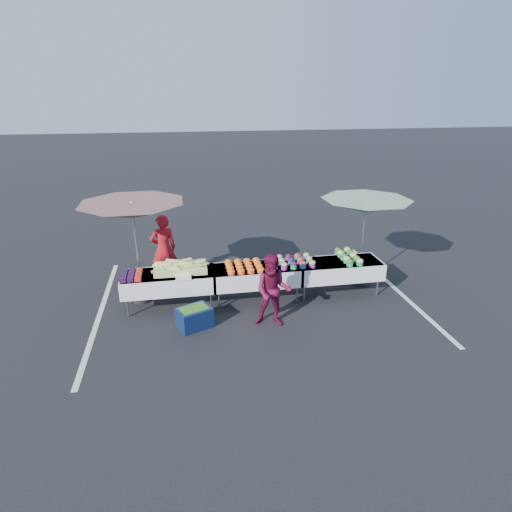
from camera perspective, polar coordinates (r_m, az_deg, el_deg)
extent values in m
plane|color=black|center=(9.22, 0.00, -5.80)|extent=(80.00, 80.00, 0.00)
cube|color=silver|center=(9.27, -20.02, -7.03)|extent=(0.10, 5.00, 0.00)
cube|color=silver|center=(10.22, 18.00, -4.07)|extent=(0.10, 5.00, 0.00)
cube|color=white|center=(8.80, -11.63, -2.39)|extent=(1.80, 0.75, 0.04)
cube|color=white|center=(8.86, -11.55, -3.34)|extent=(1.86, 0.81, 0.36)
cylinder|color=slate|center=(8.83, -16.74, -6.65)|extent=(0.04, 0.04, 0.39)
cylinder|color=slate|center=(9.36, -16.40, -4.98)|extent=(0.04, 0.04, 0.39)
cylinder|color=slate|center=(8.77, -6.01, -6.01)|extent=(0.04, 0.04, 0.39)
cylinder|color=slate|center=(9.29, -6.30, -4.36)|extent=(0.04, 0.04, 0.39)
cube|color=white|center=(8.91, 0.00, -1.62)|extent=(1.80, 0.75, 0.04)
cube|color=white|center=(8.97, 0.00, -2.56)|extent=(1.86, 0.81, 0.36)
cylinder|color=slate|center=(8.78, -4.96, -5.94)|extent=(0.04, 0.04, 0.39)
cylinder|color=slate|center=(9.30, -5.31, -4.30)|extent=(0.04, 0.04, 0.39)
cylinder|color=slate|center=(9.04, 5.47, -5.10)|extent=(0.04, 0.04, 0.39)
cylinder|color=slate|center=(9.55, 4.54, -3.55)|extent=(0.04, 0.04, 0.39)
cube|color=white|center=(9.37, 10.90, -0.83)|extent=(1.80, 0.75, 0.04)
cube|color=white|center=(9.43, 10.83, -1.74)|extent=(1.86, 0.81, 0.36)
cylinder|color=slate|center=(9.08, 6.45, -5.01)|extent=(0.04, 0.04, 0.39)
cylinder|color=slate|center=(9.59, 5.47, -3.48)|extent=(0.04, 0.04, 0.39)
cylinder|color=slate|center=(9.65, 15.86, -4.09)|extent=(0.04, 0.04, 0.39)
cylinder|color=slate|center=(10.13, 14.46, -2.70)|extent=(0.04, 0.04, 0.39)
cube|color=black|center=(8.61, -17.34, -3.07)|extent=(0.12, 0.12, 0.08)
cube|color=black|center=(8.73, -17.24, -2.70)|extent=(0.12, 0.12, 0.08)
cube|color=black|center=(8.86, -17.15, -2.34)|extent=(0.12, 0.12, 0.08)
cube|color=black|center=(8.99, -17.06, -1.99)|extent=(0.12, 0.12, 0.08)
cube|color=black|center=(8.59, -16.42, -3.02)|extent=(0.12, 0.12, 0.08)
cube|color=black|center=(8.71, -16.33, -2.65)|extent=(0.12, 0.12, 0.08)
cube|color=black|center=(8.84, -16.25, -2.28)|extent=(0.12, 0.12, 0.08)
cube|color=black|center=(8.97, -16.17, -1.93)|extent=(0.12, 0.12, 0.08)
cube|color=red|center=(8.57, -15.49, -2.97)|extent=(0.12, 0.12, 0.08)
cube|color=red|center=(8.70, -15.42, -2.59)|extent=(0.12, 0.12, 0.08)
cube|color=red|center=(8.83, -15.35, -2.23)|extent=(0.12, 0.12, 0.08)
cube|color=red|center=(8.96, -15.28, -1.88)|extent=(0.12, 0.12, 0.08)
cube|color=#A9C062|center=(8.80, -10.04, -1.62)|extent=(1.05, 0.55, 0.14)
cylinder|color=#A9C062|center=(8.93, -8.12, -0.92)|extent=(0.27, 0.09, 0.10)
cylinder|color=#A9C062|center=(8.82, -12.55, -1.04)|extent=(0.27, 0.14, 0.07)
cylinder|color=#A9C062|center=(8.65, -9.36, -0.95)|extent=(0.27, 0.14, 0.09)
cylinder|color=#A9C062|center=(8.83, -12.82, -1.42)|extent=(0.27, 0.15, 0.10)
cylinder|color=#A9C062|center=(8.72, -11.24, -1.27)|extent=(0.27, 0.15, 0.08)
cylinder|color=#A9C062|center=(8.80, -10.34, -0.80)|extent=(0.27, 0.10, 0.10)
cylinder|color=#A9C062|center=(8.68, -10.34, -1.12)|extent=(0.27, 0.07, 0.08)
cylinder|color=#A9C062|center=(8.61, -10.93, -1.69)|extent=(0.27, 0.14, 0.09)
cylinder|color=#A9C062|center=(8.95, -11.13, -0.61)|extent=(0.27, 0.12, 0.08)
cylinder|color=#A9C062|center=(8.88, -7.14, -0.91)|extent=(0.27, 0.16, 0.08)
cylinder|color=#A9C062|center=(8.74, -12.13, -1.23)|extent=(0.27, 0.11, 0.07)
cylinder|color=#A9C062|center=(8.58, -10.61, -2.04)|extent=(0.27, 0.10, 0.07)
cylinder|color=#A9C062|center=(8.89, -9.41, -0.55)|extent=(0.27, 0.12, 0.08)
cylinder|color=#A9C062|center=(8.58, -12.94, -1.90)|extent=(0.27, 0.15, 0.08)
cylinder|color=#A9C062|center=(8.80, -12.32, -0.94)|extent=(0.27, 0.10, 0.08)
cylinder|color=#A9C062|center=(8.73, -8.71, -1.16)|extent=(0.27, 0.16, 0.10)
cylinder|color=#A9C062|center=(8.69, -11.95, -1.03)|extent=(0.27, 0.12, 0.09)
cylinder|color=#A9C062|center=(8.54, -8.26, -1.30)|extent=(0.27, 0.09, 0.07)
cylinder|color=#A9C062|center=(8.60, -7.82, -1.61)|extent=(0.27, 0.10, 0.09)
cylinder|color=#A9C062|center=(8.66, -8.42, -1.57)|extent=(0.27, 0.12, 0.09)
cylinder|color=#A9C062|center=(9.00, -9.45, -0.81)|extent=(0.27, 0.10, 0.08)
cylinder|color=#A9C062|center=(8.75, -7.63, -0.86)|extent=(0.27, 0.14, 0.10)
cube|color=white|center=(8.50, -9.66, -2.78)|extent=(0.30, 0.25, 0.05)
cylinder|color=#F04E1A|center=(8.56, -3.30, -2.31)|extent=(0.15, 0.15, 0.05)
ellipsoid|color=#FD600E|center=(8.55, -3.30, -2.06)|extent=(0.15, 0.15, 0.08)
cylinder|color=#F04E1A|center=(8.73, -3.44, -1.84)|extent=(0.15, 0.15, 0.05)
ellipsoid|color=#FD600E|center=(8.71, -3.45, -1.60)|extent=(0.15, 0.15, 0.08)
cylinder|color=#F04E1A|center=(8.89, -3.58, -1.39)|extent=(0.15, 0.15, 0.05)
ellipsoid|color=#FD600E|center=(8.88, -3.59, -1.15)|extent=(0.15, 0.15, 0.08)
cylinder|color=#F04E1A|center=(9.06, -3.72, -0.96)|extent=(0.15, 0.15, 0.05)
ellipsoid|color=#FD600E|center=(9.04, -3.72, -0.73)|extent=(0.15, 0.15, 0.08)
cylinder|color=#F04E1A|center=(8.59, -1.97, -2.22)|extent=(0.15, 0.15, 0.05)
ellipsoid|color=#FD600E|center=(8.57, -1.98, -1.97)|extent=(0.15, 0.15, 0.08)
cylinder|color=#F04E1A|center=(8.75, -2.14, -1.75)|extent=(0.15, 0.15, 0.05)
ellipsoid|color=#FD600E|center=(8.74, -2.15, -1.51)|extent=(0.15, 0.15, 0.08)
cylinder|color=#F04E1A|center=(8.92, -2.31, -1.31)|extent=(0.15, 0.15, 0.05)
ellipsoid|color=#FD600E|center=(8.90, -2.31, -1.07)|extent=(0.15, 0.15, 0.08)
cylinder|color=#F04E1A|center=(9.08, -2.46, -0.88)|extent=(0.15, 0.15, 0.05)
ellipsoid|color=#FD600E|center=(9.07, -2.47, -0.64)|extent=(0.15, 0.15, 0.08)
cylinder|color=#F04E1A|center=(8.62, -0.65, -2.12)|extent=(0.15, 0.15, 0.05)
ellipsoid|color=#FD600E|center=(8.60, -0.66, -1.88)|extent=(0.15, 0.15, 0.08)
cylinder|color=#F04E1A|center=(8.78, -0.85, -1.66)|extent=(0.15, 0.15, 0.05)
ellipsoid|color=#FD600E|center=(8.76, -0.85, -1.42)|extent=(0.15, 0.15, 0.08)
cylinder|color=#F04E1A|center=(8.94, -1.04, -1.22)|extent=(0.15, 0.15, 0.05)
ellipsoid|color=#FD600E|center=(8.93, -1.04, -0.98)|extent=(0.15, 0.15, 0.08)
cylinder|color=#F04E1A|center=(9.11, -1.22, -0.79)|extent=(0.15, 0.15, 0.05)
ellipsoid|color=#FD600E|center=(9.09, -1.22, -0.56)|extent=(0.15, 0.15, 0.08)
cylinder|color=#F04E1A|center=(8.65, 0.65, -2.03)|extent=(0.15, 0.15, 0.05)
ellipsoid|color=#FD600E|center=(8.63, 0.65, -1.79)|extent=(0.15, 0.15, 0.08)
cylinder|color=#F04E1A|center=(8.81, 0.43, -1.58)|extent=(0.15, 0.15, 0.05)
ellipsoid|color=#FD600E|center=(8.79, 0.44, -1.34)|extent=(0.15, 0.15, 0.08)
cylinder|color=#F04E1A|center=(8.97, 0.22, -1.14)|extent=(0.15, 0.15, 0.05)
ellipsoid|color=#FD600E|center=(8.96, 0.22, -0.90)|extent=(0.15, 0.15, 0.08)
cylinder|color=#F04E1A|center=(9.14, 0.02, -0.71)|extent=(0.15, 0.15, 0.05)
ellipsoid|color=#FD600E|center=(9.12, 0.02, -0.48)|extent=(0.15, 0.15, 0.08)
cylinder|color=blue|center=(8.75, 2.51, -1.59)|extent=(0.13, 0.13, 0.10)
ellipsoid|color=maroon|center=(8.73, 2.52, -1.23)|extent=(0.14, 0.14, 0.10)
cylinder|color=#A9249E|center=(8.95, 2.21, -1.05)|extent=(0.13, 0.13, 0.10)
ellipsoid|color=maroon|center=(8.92, 2.21, -0.69)|extent=(0.14, 0.14, 0.10)
cylinder|color=#228B54|center=(9.15, 1.92, -0.53)|extent=(0.13, 0.13, 0.10)
ellipsoid|color=maroon|center=(9.12, 1.92, -0.18)|extent=(0.14, 0.14, 0.10)
cylinder|color=#A9249E|center=(8.79, 3.78, -1.50)|extent=(0.13, 0.13, 0.10)
ellipsoid|color=#A3974F|center=(8.77, 3.79, -1.14)|extent=(0.14, 0.14, 0.10)
cylinder|color=#228B54|center=(8.99, 3.45, -0.96)|extent=(0.13, 0.13, 0.10)
ellipsoid|color=#A3974F|center=(8.97, 3.46, -0.61)|extent=(0.14, 0.14, 0.10)
cylinder|color=blue|center=(9.19, 3.14, -0.45)|extent=(0.13, 0.13, 0.10)
ellipsoid|color=#A3974F|center=(9.17, 3.14, -0.10)|extent=(0.14, 0.14, 0.10)
cylinder|color=#228B54|center=(8.84, 5.04, -1.41)|extent=(0.13, 0.13, 0.10)
ellipsoid|color=black|center=(8.82, 5.06, -1.05)|extent=(0.14, 0.14, 0.10)
cylinder|color=blue|center=(9.04, 4.69, -0.88)|extent=(0.13, 0.13, 0.10)
ellipsoid|color=black|center=(9.01, 4.70, -0.52)|extent=(0.14, 0.14, 0.10)
cylinder|color=#A9249E|center=(9.23, 4.35, -0.37)|extent=(0.13, 0.13, 0.10)
ellipsoid|color=black|center=(9.21, 4.36, -0.02)|extent=(0.14, 0.14, 0.10)
cylinder|color=blue|center=(8.89, 6.29, -1.32)|extent=(0.13, 0.13, 0.10)
ellipsoid|color=maroon|center=(8.87, 6.31, -0.96)|extent=(0.14, 0.14, 0.10)
cylinder|color=#A9249E|center=(9.09, 5.91, -0.79)|extent=(0.13, 0.13, 0.10)
ellipsoid|color=maroon|center=(9.06, 5.92, -0.44)|extent=(0.14, 0.14, 0.10)
cylinder|color=#228B54|center=(9.28, 5.54, -0.29)|extent=(0.13, 0.13, 0.10)
ellipsoid|color=maroon|center=(9.26, 5.56, 0.06)|extent=(0.14, 0.14, 0.10)
cylinder|color=#A9249E|center=(8.95, 7.52, -1.23)|extent=(0.13, 0.13, 0.10)
ellipsoid|color=#A3974F|center=(8.92, 7.54, -0.87)|extent=(0.14, 0.14, 0.10)
cylinder|color=#228B54|center=(9.14, 7.11, -0.71)|extent=(0.13, 0.13, 0.10)
ellipsoid|color=#A3974F|center=(9.12, 7.13, -0.36)|extent=(0.14, 0.14, 0.10)
cylinder|color=blue|center=(9.34, 6.73, -0.21)|extent=(0.13, 0.13, 0.10)
ellipsoid|color=#A3974F|center=(9.31, 6.74, 0.13)|extent=(0.14, 0.14, 0.10)
cylinder|color=#228B54|center=(9.16, 12.41, -1.07)|extent=(0.14, 0.14, 0.08)
ellipsoid|color=#3A701D|center=(9.14, 12.44, -0.75)|extent=(0.14, 0.14, 0.11)
cylinder|color=#228B54|center=(9.32, 12.00, -0.66)|extent=(0.14, 0.14, 0.08)
ellipsoid|color=#D7D360|center=(9.30, 12.03, -0.34)|extent=(0.14, 0.14, 0.11)
cylinder|color=#228B54|center=(9.47, 11.61, -0.26)|extent=(0.14, 0.14, 0.08)
ellipsoid|color=#3A701D|center=(9.45, 11.63, 0.05)|extent=(0.14, 0.14, 0.11)
cylinder|color=#228B54|center=(9.63, 11.22, 0.13)|extent=(0.14, 0.14, 0.08)
ellipsoid|color=#D7D360|center=(9.61, 11.25, 0.44)|extent=(0.14, 0.14, 0.11)
cylinder|color=#228B54|center=(9.78, 10.85, 0.51)|extent=(0.14, 0.14, 0.08)
ellipsoid|color=#3A701D|center=(9.76, 10.88, 0.81)|extent=(0.14, 0.14, 0.11)
cylinder|color=#228B54|center=(9.25, 13.67, -0.97)|extent=(0.14, 0.14, 0.08)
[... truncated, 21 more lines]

